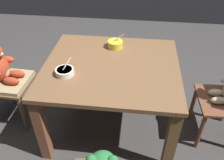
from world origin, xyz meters
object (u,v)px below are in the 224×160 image
at_px(dining_table, 111,77).
at_px(teddy_chair_near_left, 3,73).
at_px(porridge_bowl_white_near_left, 65,72).
at_px(porridge_bowl_yellow_far_center, 115,44).

bearing_deg(dining_table, teddy_chair_near_left, -179.45).
height_order(dining_table, porridge_bowl_white_near_left, porridge_bowl_white_near_left).
bearing_deg(porridge_bowl_yellow_far_center, porridge_bowl_white_near_left, -126.21).
distance_m(porridge_bowl_white_near_left, porridge_bowl_yellow_far_center, 0.59).
distance_m(dining_table, teddy_chair_near_left, 1.01).
xyz_separation_m(dining_table, teddy_chair_near_left, (-1.00, -0.01, -0.04)).
xyz_separation_m(teddy_chair_near_left, porridge_bowl_yellow_far_center, (1.00, 0.31, 0.19)).
distance_m(teddy_chair_near_left, porridge_bowl_white_near_left, 0.70).
bearing_deg(porridge_bowl_yellow_far_center, teddy_chair_near_left, -162.66).
height_order(dining_table, teddy_chair_near_left, teddy_chair_near_left).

